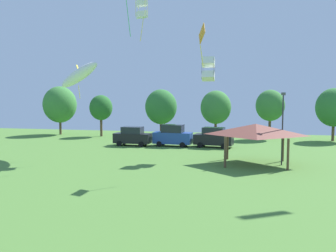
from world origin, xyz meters
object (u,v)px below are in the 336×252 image
object	(u,v)px
treeline_tree_2	(161,107)
treeline_tree_4	(270,106)
treeline_tree_1	(101,108)
treeline_tree_5	(334,107)
kite_flying_8	(202,36)
park_pavilion	(256,130)
light_post_1	(283,125)
parked_car_third_from_left	(214,137)
treeline_tree_0	(60,105)
kite_flying_1	(142,9)
kite_flying_2	(208,69)
parked_car_second_from_left	(173,136)
kite_flying_4	(79,75)
parked_car_leftmost	(132,136)
treeline_tree_3	(216,107)

from	to	relation	value
treeline_tree_2	treeline_tree_4	world-z (taller)	treeline_tree_2
treeline_tree_1	treeline_tree_5	size ratio (longest dim) A/B	0.87
kite_flying_8	park_pavilion	xyz separation A→B (m)	(4.31, 4.14, -7.60)
light_post_1	treeline_tree_1	world-z (taller)	light_post_1
parked_car_third_from_left	treeline_tree_1	distance (m)	19.33
treeline_tree_0	treeline_tree_1	distance (m)	7.29
park_pavilion	kite_flying_1	bearing A→B (deg)	162.65
kite_flying_2	parked_car_second_from_left	distance (m)	11.07
kite_flying_1	kite_flying_4	bearing A→B (deg)	-155.84
park_pavilion	kite_flying_4	bearing A→B (deg)	176.77
parked_car_leftmost	treeline_tree_5	size ratio (longest dim) A/B	0.64
kite_flying_1	light_post_1	size ratio (longest dim) A/B	0.66
light_post_1	treeline_tree_0	distance (m)	36.37
parked_car_second_from_left	light_post_1	distance (m)	15.16
kite_flying_8	treeline_tree_1	bearing A→B (deg)	129.10
parked_car_second_from_left	park_pavilion	size ratio (longest dim) A/B	0.72
kite_flying_4	parked_car_second_from_left	distance (m)	13.44
kite_flying_4	treeline_tree_0	size ratio (longest dim) A/B	0.73
parked_car_leftmost	park_pavilion	world-z (taller)	park_pavilion
kite_flying_4	parked_car_leftmost	distance (m)	11.00
treeline_tree_1	treeline_tree_0	bearing A→B (deg)	172.53
kite_flying_4	light_post_1	world-z (taller)	kite_flying_4
parked_car_third_from_left	park_pavilion	distance (m)	10.82
treeline_tree_3	treeline_tree_0	bearing A→B (deg)	179.26
parked_car_leftmost	treeline_tree_0	size ratio (longest dim) A/B	0.61
treeline_tree_5	kite_flying_1	bearing A→B (deg)	-145.25
kite_flying_2	kite_flying_8	world-z (taller)	kite_flying_8
treeline_tree_3	treeline_tree_5	distance (m)	15.58
parked_car_second_from_left	light_post_1	size ratio (longest dim) A/B	0.75
parked_car_leftmost	light_post_1	distance (m)	18.91
kite_flying_4	park_pavilion	size ratio (longest dim) A/B	0.83
kite_flying_8	parked_car_leftmost	bearing A→B (deg)	127.19
kite_flying_8	parked_car_second_from_left	world-z (taller)	kite_flying_8
treeline_tree_3	treeline_tree_4	distance (m)	7.53
parked_car_third_from_left	park_pavilion	size ratio (longest dim) A/B	0.72
treeline_tree_4	treeline_tree_1	bearing A→B (deg)	-175.66
parked_car_second_from_left	treeline_tree_0	xyz separation A→B (m)	(-19.73, 8.94, 3.40)
parked_car_third_from_left	treeline_tree_0	distance (m)	26.37
kite_flying_1	parked_car_second_from_left	bearing A→B (deg)	71.24
kite_flying_1	treeline_tree_1	size ratio (longest dim) A/B	0.68
treeline_tree_2	kite_flying_8	bearing A→B (deg)	-69.19
kite_flying_1	park_pavilion	distance (m)	16.77
parked_car_second_from_left	treeline_tree_5	size ratio (longest dim) A/B	0.67
parked_car_leftmost	treeline_tree_4	world-z (taller)	treeline_tree_4
kite_flying_2	treeline_tree_5	xyz separation A→B (m)	(15.10, 15.99, -4.13)
kite_flying_1	parked_car_second_from_left	distance (m)	14.96
parked_car_leftmost	parked_car_third_from_left	xyz separation A→B (m)	(9.75, 0.67, 0.01)
kite_flying_2	treeline_tree_4	world-z (taller)	kite_flying_2
kite_flying_2	treeline_tree_2	distance (m)	18.57
kite_flying_4	parked_car_leftmost	xyz separation A→B (m)	(2.93, 8.00, -6.96)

